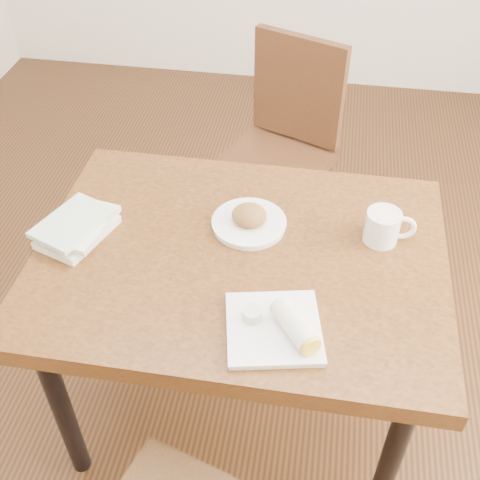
% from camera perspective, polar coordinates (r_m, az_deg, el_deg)
% --- Properties ---
extents(ground, '(4.00, 5.00, 0.01)m').
position_cam_1_polar(ground, '(2.31, 0.00, -14.88)').
color(ground, '#472814').
rests_on(ground, ground).
extents(table, '(1.17, 0.88, 0.75)m').
position_cam_1_polar(table, '(1.78, 0.00, -3.13)').
color(table, brown).
rests_on(table, ground).
extents(chair_far, '(0.55, 0.55, 0.95)m').
position_cam_1_polar(chair_far, '(2.56, 4.16, 9.55)').
color(chair_far, '#4B2915').
rests_on(chair_far, ground).
extents(plate_scone, '(0.22, 0.22, 0.07)m').
position_cam_1_polar(plate_scone, '(1.79, 0.87, 1.88)').
color(plate_scone, white).
rests_on(plate_scone, table).
extents(coffee_mug, '(0.15, 0.10, 0.10)m').
position_cam_1_polar(coffee_mug, '(1.77, 13.50, 1.28)').
color(coffee_mug, white).
rests_on(coffee_mug, table).
extents(plate_burrito, '(0.28, 0.28, 0.08)m').
position_cam_1_polar(plate_burrito, '(1.51, 3.81, -8.23)').
color(plate_burrito, white).
rests_on(plate_burrito, table).
extents(book_stack, '(0.22, 0.26, 0.06)m').
position_cam_1_polar(book_stack, '(1.82, -15.16, 1.18)').
color(book_stack, white).
rests_on(book_stack, table).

